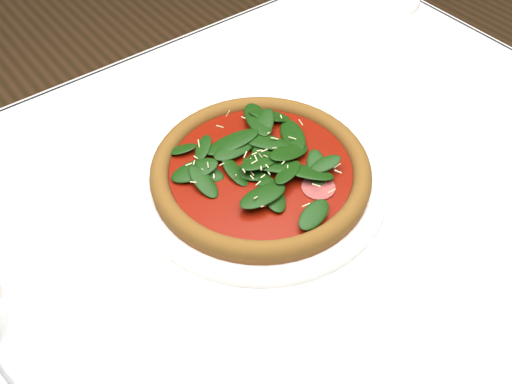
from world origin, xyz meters
TOP-DOWN VIEW (x-y plane):
  - dining_table at (0.00, 0.00)m, footprint 1.21×0.81m
  - plate at (0.04, 0.03)m, footprint 0.35×0.35m
  - pizza at (0.04, 0.03)m, footprint 0.38×0.38m

SIDE VIEW (x-z plane):
  - dining_table at x=0.00m, z-range 0.27..1.02m
  - plate at x=0.04m, z-range 0.75..0.77m
  - pizza at x=0.04m, z-range 0.76..0.80m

